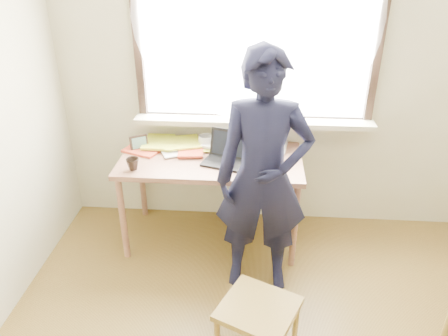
# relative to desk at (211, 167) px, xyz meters

# --- Properties ---
(room_shell) EXTENTS (3.52, 4.02, 2.61)m
(room_shell) POSITION_rel_desk_xyz_m (0.49, -1.43, 0.98)
(room_shell) COLOR beige
(room_shell) RESTS_ON ground
(desk) EXTENTS (1.36, 0.68, 0.73)m
(desk) POSITION_rel_desk_xyz_m (0.00, 0.00, 0.00)
(desk) COLOR #895C44
(desk) RESTS_ON ground
(laptop) EXTENTS (0.37, 0.33, 0.22)m
(laptop) POSITION_rel_desk_xyz_m (0.13, -0.04, 0.13)
(laptop) COLOR black
(laptop) RESTS_ON desk
(mug_white) EXTENTS (0.16, 0.16, 0.10)m
(mug_white) POSITION_rel_desk_xyz_m (-0.06, 0.19, 0.12)
(mug_white) COLOR white
(mug_white) RESTS_ON desk
(mug_dark) EXTENTS (0.12, 0.12, 0.09)m
(mug_dark) POSITION_rel_desk_xyz_m (-0.53, -0.22, 0.12)
(mug_dark) COLOR black
(mug_dark) RESTS_ON desk
(mouse) EXTENTS (0.09, 0.07, 0.04)m
(mouse) POSITION_rel_desk_xyz_m (0.47, -0.10, 0.09)
(mouse) COLOR black
(mouse) RESTS_ON desk
(desk_clutter) EXTENTS (0.79, 0.53, 0.05)m
(desk_clutter) POSITION_rel_desk_xyz_m (-0.30, 0.20, 0.10)
(desk_clutter) COLOR #376DB4
(desk_clutter) RESTS_ON desk
(book_a) EXTENTS (0.23, 0.28, 0.02)m
(book_a) POSITION_rel_desk_xyz_m (-0.33, 0.18, 0.09)
(book_a) COLOR white
(book_a) RESTS_ON desk
(book_b) EXTENTS (0.24, 0.30, 0.02)m
(book_b) POSITION_rel_desk_xyz_m (0.38, 0.24, 0.09)
(book_b) COLOR white
(book_b) RESTS_ON desk
(picture_frame) EXTENTS (0.13, 0.08, 0.11)m
(picture_frame) POSITION_rel_desk_xyz_m (-0.57, 0.10, 0.13)
(picture_frame) COLOR black
(picture_frame) RESTS_ON desk
(work_chair) EXTENTS (0.52, 0.51, 0.40)m
(work_chair) POSITION_rel_desk_xyz_m (0.38, -1.15, -0.31)
(work_chair) COLOR olive
(work_chair) RESTS_ON ground
(person) EXTENTS (0.62, 0.41, 1.68)m
(person) POSITION_rel_desk_xyz_m (0.39, -0.47, 0.18)
(person) COLOR black
(person) RESTS_ON ground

